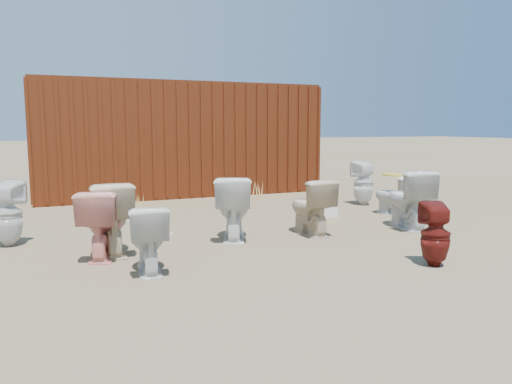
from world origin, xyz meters
name	(u,v)px	position (x,y,z in m)	size (l,w,h in m)	color
ground	(274,238)	(0.00, 0.00, 0.00)	(100.00, 100.00, 0.00)	brown
shipping_container	(176,139)	(0.00, 5.20, 1.20)	(6.00, 2.40, 2.40)	#45190B
toilet_front_a	(148,238)	(-1.84, -0.90, 0.35)	(0.39, 0.69, 0.70)	silver
toilet_front_pink	(103,224)	(-2.20, -0.13, 0.39)	(0.44, 0.77, 0.79)	#F79C8E
toilet_front_c	(233,208)	(-0.51, 0.18, 0.42)	(0.47, 0.83, 0.84)	white
toilet_front_maroon	(435,234)	(1.02, -1.87, 0.34)	(0.31, 0.32, 0.69)	#611510
toilet_front_e	(408,199)	(2.09, -0.17, 0.43)	(0.48, 0.84, 0.86)	silver
toilet_back_a	(7,214)	(-3.23, 0.91, 0.41)	(0.37, 0.38, 0.82)	silver
toilet_back_beige_left	(110,218)	(-2.10, 0.01, 0.43)	(0.48, 0.84, 0.86)	beige
toilet_back_beige_right	(310,207)	(0.57, 0.03, 0.39)	(0.43, 0.76, 0.77)	beige
toilet_back_yellowlid	(393,195)	(2.61, 0.83, 0.33)	(0.37, 0.65, 0.66)	silver
toilet_back_e	(363,183)	(2.78, 1.92, 0.42)	(0.38, 0.39, 0.84)	white
yellow_lid	(394,175)	(2.61, 0.83, 0.68)	(0.34, 0.42, 0.03)	gold
loose_tank	(322,207)	(1.39, 1.08, 0.17)	(0.50, 0.20, 0.35)	silver
loose_lid_near	(128,220)	(-1.59, 2.03, 0.01)	(0.38, 0.49, 0.02)	tan
loose_lid_far	(159,234)	(-1.37, 0.79, 0.01)	(0.36, 0.47, 0.02)	tan
weed_clump_a	(105,202)	(-1.82, 3.00, 0.17)	(0.36, 0.36, 0.34)	tan
weed_clump_b	(226,202)	(0.21, 2.49, 0.13)	(0.32, 0.32, 0.27)	tan
weed_clump_c	(332,194)	(2.44, 2.48, 0.16)	(0.36, 0.36, 0.31)	tan
weed_clump_d	(138,200)	(-1.17, 3.50, 0.11)	(0.30, 0.30, 0.23)	tan
weed_clump_e	(256,190)	(1.24, 3.50, 0.17)	(0.34, 0.34, 0.33)	tan
weed_clump_f	(440,211)	(3.17, 0.33, 0.11)	(0.28, 0.28, 0.22)	tan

